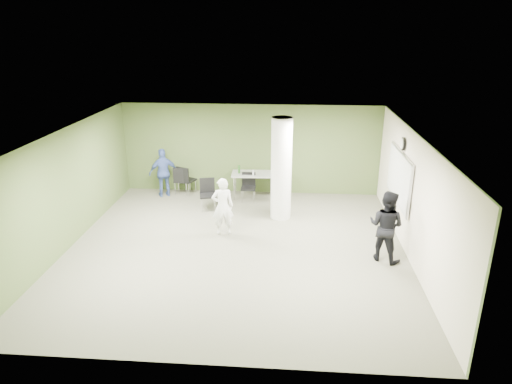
# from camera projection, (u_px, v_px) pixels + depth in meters

# --- Properties ---
(floor) EXTENTS (8.00, 8.00, 0.00)m
(floor) POSITION_uv_depth(u_px,v_px,m) (236.00, 248.00, 10.92)
(floor) COLOR #545342
(floor) RESTS_ON ground
(ceiling) EXTENTS (8.00, 8.00, 0.00)m
(ceiling) POSITION_uv_depth(u_px,v_px,m) (234.00, 134.00, 9.96)
(ceiling) COLOR white
(ceiling) RESTS_ON wall_back
(wall_back) EXTENTS (8.00, 2.80, 0.02)m
(wall_back) POSITION_uv_depth(u_px,v_px,m) (251.00, 149.00, 14.19)
(wall_back) COLOR #475E2C
(wall_back) RESTS_ON floor
(wall_left) EXTENTS (0.02, 8.00, 2.80)m
(wall_left) POSITION_uv_depth(u_px,v_px,m) (67.00, 189.00, 10.73)
(wall_left) COLOR #475E2C
(wall_left) RESTS_ON floor
(wall_right_cream) EXTENTS (0.02, 8.00, 2.80)m
(wall_right_cream) POSITION_uv_depth(u_px,v_px,m) (414.00, 199.00, 10.15)
(wall_right_cream) COLOR beige
(wall_right_cream) RESTS_ON floor
(column) EXTENTS (0.56, 0.56, 2.80)m
(column) POSITION_uv_depth(u_px,v_px,m) (281.00, 169.00, 12.24)
(column) COLOR silver
(column) RESTS_ON floor
(whiteboard) EXTENTS (0.05, 2.30, 1.30)m
(whiteboard) POSITION_uv_depth(u_px,v_px,m) (399.00, 177.00, 11.24)
(whiteboard) COLOR silver
(whiteboard) RESTS_ON wall_right_cream
(wall_clock) EXTENTS (0.06, 0.32, 0.32)m
(wall_clock) POSITION_uv_depth(u_px,v_px,m) (403.00, 144.00, 10.95)
(wall_clock) COLOR black
(wall_clock) RESTS_ON wall_right_cream
(folding_table) EXTENTS (1.67, 0.79, 1.03)m
(folding_table) POSITION_uv_depth(u_px,v_px,m) (258.00, 175.00, 13.93)
(folding_table) COLOR #979792
(folding_table) RESTS_ON floor
(wastebasket) EXTENTS (0.24, 0.24, 0.28)m
(wastebasket) POSITION_uv_depth(u_px,v_px,m) (221.00, 198.00, 13.73)
(wastebasket) COLOR #4C4C4C
(wastebasket) RESTS_ON floor
(chair_back_left) EXTENTS (0.48, 0.48, 0.90)m
(chair_back_left) POSITION_uv_depth(u_px,v_px,m) (181.00, 179.00, 14.24)
(chair_back_left) COLOR black
(chair_back_left) RESTS_ON floor
(chair_back_right) EXTENTS (0.60, 0.60, 0.93)m
(chair_back_right) POSITION_uv_depth(u_px,v_px,m) (185.00, 178.00, 14.23)
(chair_back_right) COLOR black
(chair_back_right) RESTS_ON floor
(chair_table_left) EXTENTS (0.54, 0.54, 0.91)m
(chair_table_left) POSITION_uv_depth(u_px,v_px,m) (208.00, 192.00, 13.12)
(chair_table_left) COLOR black
(chair_table_left) RESTS_ON floor
(chair_table_right) EXTENTS (0.44, 0.44, 0.86)m
(chair_table_right) POSITION_uv_depth(u_px,v_px,m) (248.00, 185.00, 13.76)
(chair_table_right) COLOR black
(chair_table_right) RESTS_ON floor
(woman_white) EXTENTS (0.61, 0.46, 1.50)m
(woman_white) POSITION_uv_depth(u_px,v_px,m) (223.00, 207.00, 11.44)
(woman_white) COLOR silver
(woman_white) RESTS_ON floor
(man_black) EXTENTS (1.01, 0.96, 1.65)m
(man_black) POSITION_uv_depth(u_px,v_px,m) (386.00, 226.00, 10.15)
(man_black) COLOR black
(man_black) RESTS_ON floor
(man_blue) EXTENTS (0.96, 0.71, 1.52)m
(man_blue) POSITION_uv_depth(u_px,v_px,m) (164.00, 173.00, 14.04)
(man_blue) COLOR #3B5294
(man_blue) RESTS_ON floor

